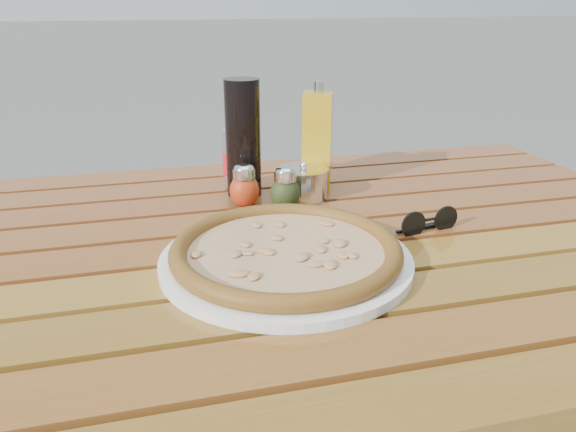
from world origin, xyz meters
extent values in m
cube|color=#381F0C|center=(0.64, 0.39, 0.35)|extent=(0.06, 0.06, 0.70)
cube|color=#3D230D|center=(0.00, 0.00, 0.70)|extent=(1.36, 0.86, 0.04)
cube|color=#50310E|center=(0.00, -0.41, 0.73)|extent=(1.40, 0.09, 0.03)
cube|color=#532C0E|center=(0.00, -0.30, 0.73)|extent=(1.40, 0.09, 0.03)
cube|color=#52320E|center=(0.00, -0.20, 0.73)|extent=(1.40, 0.09, 0.03)
cube|color=#5D3910|center=(0.00, -0.10, 0.73)|extent=(1.40, 0.09, 0.03)
cube|color=#53270E|center=(0.00, 0.00, 0.73)|extent=(1.40, 0.09, 0.03)
cube|color=#53280E|center=(0.00, 0.10, 0.73)|extent=(1.40, 0.09, 0.03)
cube|color=#54250E|center=(0.00, 0.20, 0.73)|extent=(1.40, 0.09, 0.03)
cube|color=#54270E|center=(0.00, 0.30, 0.73)|extent=(1.40, 0.09, 0.03)
cube|color=#56260F|center=(0.00, 0.41, 0.73)|extent=(1.40, 0.09, 0.03)
cylinder|color=white|center=(-0.03, -0.09, 0.76)|extent=(0.44, 0.44, 0.01)
cylinder|color=beige|center=(-0.03, -0.09, 0.77)|extent=(0.34, 0.34, 0.01)
torus|color=black|center=(-0.03, -0.09, 0.77)|extent=(0.36, 0.36, 0.03)
ellipsoid|color=#BA3715|center=(-0.04, 0.16, 0.78)|extent=(0.07, 0.07, 0.06)
cylinder|color=white|center=(-0.04, 0.16, 0.81)|extent=(0.05, 0.05, 0.02)
ellipsoid|color=silver|center=(-0.04, 0.16, 0.82)|extent=(0.05, 0.05, 0.02)
ellipsoid|color=#2F3917|center=(0.02, 0.13, 0.78)|extent=(0.06, 0.06, 0.06)
cylinder|color=white|center=(0.02, 0.13, 0.81)|extent=(0.04, 0.04, 0.02)
ellipsoid|color=silver|center=(0.02, 0.13, 0.82)|extent=(0.04, 0.04, 0.02)
cylinder|color=black|center=(-0.03, 0.23, 0.86)|extent=(0.09, 0.09, 0.22)
cylinder|color=silver|center=(-0.04, 0.26, 0.81)|extent=(0.09, 0.09, 0.12)
cylinder|color=red|center=(-0.04, 0.26, 0.81)|extent=(0.09, 0.09, 0.04)
cube|color=#B78A13|center=(0.11, 0.23, 0.84)|extent=(0.07, 0.07, 0.19)
cylinder|color=silver|center=(0.11, 0.23, 0.95)|extent=(0.03, 0.03, 0.02)
cylinder|color=silver|center=(0.07, 0.18, 0.78)|extent=(0.12, 0.12, 0.05)
cylinder|color=silver|center=(0.07, 0.18, 0.81)|extent=(0.13, 0.13, 0.01)
sphere|color=white|center=(0.07, 0.18, 0.81)|extent=(0.02, 0.02, 0.01)
cylinder|color=black|center=(0.19, -0.04, 0.77)|extent=(0.04, 0.01, 0.04)
cylinder|color=black|center=(0.26, -0.03, 0.77)|extent=(0.04, 0.01, 0.04)
cube|color=black|center=(0.22, -0.03, 0.77)|extent=(0.02, 0.01, 0.00)
cube|color=black|center=(0.21, -0.02, 0.75)|extent=(0.09, 0.02, 0.00)
cube|color=black|center=(0.23, -0.01, 0.75)|extent=(0.09, 0.02, 0.00)
camera|label=1|loc=(-0.21, -0.79, 1.11)|focal=35.00mm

